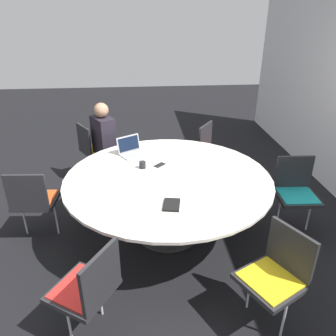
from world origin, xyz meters
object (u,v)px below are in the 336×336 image
(chair_3, at_px, (277,271))
(spiral_notebook, at_px, (172,205))
(chair_2, at_px, (89,286))
(coffee_cup, at_px, (142,165))
(chair_5, at_px, (213,148))
(chair_0, at_px, (93,147))
(chair_1, at_px, (33,198))
(person_0, at_px, (105,138))
(laptop, at_px, (131,150))
(chair_4, at_px, (296,189))
(cell_phone, at_px, (160,165))

(chair_3, height_order, spiral_notebook, chair_3)
(chair_2, bearing_deg, coffee_cup, 15.40)
(chair_3, relative_size, chair_5, 1.00)
(chair_0, distance_m, chair_1, 1.50)
(chair_2, bearing_deg, spiral_notebook, -12.97)
(chair_1, relative_size, chair_2, 1.00)
(chair_3, bearing_deg, person_0, 2.98)
(chair_1, xyz_separation_m, laptop, (-0.61, 1.06, 0.27))
(chair_1, bearing_deg, laptop, 33.98)
(chair_4, height_order, coffee_cup, chair_4)
(chair_3, xyz_separation_m, spiral_notebook, (-0.67, -0.76, 0.22))
(chair_4, bearing_deg, coffee_cup, -4.85)
(chair_0, height_order, laptop, laptop)
(chair_0, height_order, chair_3, same)
(chair_1, bearing_deg, coffee_cup, 13.39)
(chair_4, xyz_separation_m, laptop, (-0.66, -1.85, 0.27))
(chair_4, bearing_deg, chair_0, -27.91)
(chair_1, bearing_deg, cell_phone, 14.17)
(chair_0, relative_size, chair_5, 1.00)
(person_0, height_order, spiral_notebook, person_0)
(chair_0, height_order, coffee_cup, chair_0)
(chair_4, height_order, chair_5, same)
(chair_4, bearing_deg, chair_3, 63.20)
(chair_2, xyz_separation_m, coffee_cup, (-1.51, 0.43, 0.25))
(chair_1, height_order, chair_4, same)
(chair_1, bearing_deg, spiral_notebook, -19.17)
(chair_5, distance_m, cell_phone, 1.29)
(chair_1, distance_m, coffee_cup, 1.23)
(cell_phone, bearing_deg, spiral_notebook, 3.35)
(chair_1, distance_m, cell_phone, 1.42)
(spiral_notebook, bearing_deg, chair_2, -44.40)
(spiral_notebook, bearing_deg, laptop, -162.93)
(person_0, bearing_deg, chair_0, -160.93)
(person_0, xyz_separation_m, spiral_notebook, (1.88, 0.76, 0.03))
(person_0, distance_m, coffee_cup, 1.18)
(person_0, xyz_separation_m, coffee_cup, (1.07, 0.51, 0.06))
(chair_0, bearing_deg, coffee_cup, -1.59)
(chair_4, distance_m, chair_5, 1.43)
(chair_5, xyz_separation_m, laptop, (0.59, -1.17, 0.27))
(chair_4, bearing_deg, chair_5, -57.95)
(chair_2, bearing_deg, chair_0, 37.19)
(person_0, bearing_deg, chair_1, -59.77)
(coffee_cup, distance_m, cell_phone, 0.21)
(chair_1, height_order, spiral_notebook, chair_1)
(chair_0, height_order, person_0, person_0)
(chair_4, xyz_separation_m, cell_phone, (-0.30, -1.52, 0.22))
(chair_5, bearing_deg, chair_1, -27.12)
(spiral_notebook, bearing_deg, cell_phone, -176.65)
(chair_0, xyz_separation_m, spiral_notebook, (2.04, 0.96, 0.22))
(chair_0, xyz_separation_m, cell_phone, (1.18, 0.91, 0.22))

